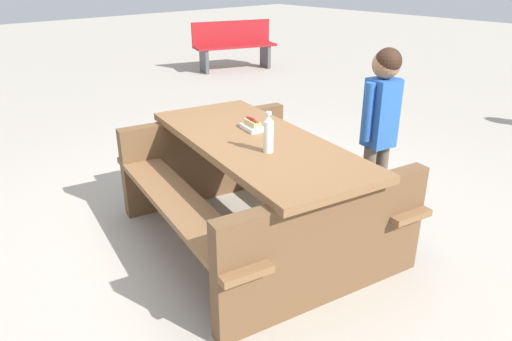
% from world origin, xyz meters
% --- Properties ---
extents(ground_plane, '(30.00, 30.00, 0.00)m').
position_xyz_m(ground_plane, '(0.00, 0.00, 0.00)').
color(ground_plane, '#ADA599').
rests_on(ground_plane, ground).
extents(picnic_table, '(2.04, 1.73, 0.75)m').
position_xyz_m(picnic_table, '(0.00, 0.00, 0.44)').
color(picnic_table, brown).
rests_on(picnic_table, ground).
extents(soda_bottle, '(0.06, 0.06, 0.25)m').
position_xyz_m(soda_bottle, '(-0.22, 0.10, 0.87)').
color(soda_bottle, silver).
rests_on(soda_bottle, picnic_table).
extents(hotdog_tray, '(0.20, 0.15, 0.08)m').
position_xyz_m(hotdog_tray, '(0.16, -0.11, 0.78)').
color(hotdog_tray, white).
rests_on(hotdog_tray, picnic_table).
extents(child_in_coat, '(0.22, 0.31, 1.29)m').
position_xyz_m(child_in_coat, '(-0.36, -0.88, 0.82)').
color(child_in_coat, brown).
rests_on(child_in_coat, ground).
extents(park_bench_near, '(0.85, 1.55, 0.85)m').
position_xyz_m(park_bench_near, '(4.65, -3.66, 0.45)').
color(park_bench_near, maroon).
rests_on(park_bench_near, ground).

